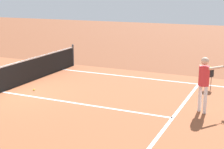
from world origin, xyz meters
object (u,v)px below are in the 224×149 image
object	(u,v)px
ball_hopper	(209,72)
tennis_ball_near_net	(34,90)
net	(1,79)
player_near	(205,78)

from	to	relation	value
ball_hopper	tennis_ball_near_net	distance (m)	6.63
net	ball_hopper	world-z (taller)	net
ball_hopper	net	bearing A→B (deg)	117.57
player_near	tennis_ball_near_net	size ratio (longest dim) A/B	26.03
ball_hopper	tennis_ball_near_net	size ratio (longest dim) A/B	13.25
net	ball_hopper	bearing A→B (deg)	-62.43
player_near	tennis_ball_near_net	bearing A→B (deg)	92.50
net	tennis_ball_near_net	xyz separation A→B (m)	(0.63, -0.95, -0.46)
net	player_near	world-z (taller)	player_near
net	tennis_ball_near_net	distance (m)	1.23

